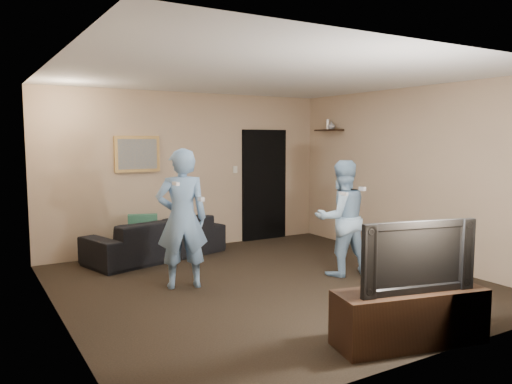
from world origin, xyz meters
TOP-DOWN VIEW (x-y plane):
  - ground at (0.00, 0.00)m, footprint 5.00×5.00m
  - ceiling at (0.00, 0.00)m, footprint 5.00×5.00m
  - wall_back at (0.00, 2.50)m, footprint 5.00×0.04m
  - wall_front at (0.00, -2.50)m, footprint 5.00×0.04m
  - wall_left at (-2.50, 0.00)m, footprint 0.04×5.00m
  - wall_right at (2.50, 0.00)m, footprint 0.04×5.00m
  - sofa at (-0.76, 2.07)m, footprint 2.30×1.38m
  - throw_pillow at (-0.97, 2.07)m, footprint 0.46×0.27m
  - painting_frame at (-0.90, 2.48)m, footprint 0.72×0.05m
  - painting_canvas at (-0.90, 2.45)m, footprint 0.62×0.01m
  - doorway at (1.45, 2.47)m, footprint 0.90×0.06m
  - light_switch at (0.85, 2.48)m, footprint 0.08×0.02m
  - wall_shelf at (2.39, 1.80)m, footprint 0.20×0.60m
  - shelf_vase at (2.39, 1.74)m, footprint 0.16×0.16m
  - shelf_figurine at (2.39, 1.83)m, footprint 0.06×0.06m
  - tv_console at (0.09, -2.22)m, footprint 1.45×0.75m
  - television at (0.09, -2.22)m, footprint 1.11×0.40m
  - wii_player_left at (-1.00, 0.44)m, footprint 0.72×0.57m
  - wii_player_right at (1.07, -0.12)m, footprint 0.85×0.72m

SIDE VIEW (x-z plane):
  - ground at x=0.00m, z-range 0.00..0.00m
  - tv_console at x=0.09m, z-range 0.00..0.50m
  - sofa at x=-0.76m, z-range 0.00..0.63m
  - throw_pillow at x=-0.97m, z-range 0.26..0.70m
  - wii_player_right at x=1.07m, z-range 0.00..1.56m
  - television at x=0.09m, z-range 0.50..1.13m
  - wii_player_left at x=-1.00m, z-range 0.00..1.72m
  - doorway at x=1.45m, z-range 0.00..2.00m
  - wall_back at x=0.00m, z-range 0.00..2.60m
  - wall_front at x=0.00m, z-range 0.00..2.60m
  - wall_left at x=-2.50m, z-range 0.00..2.60m
  - wall_right at x=2.50m, z-range 0.00..2.60m
  - light_switch at x=0.85m, z-range 1.24..1.36m
  - painting_frame at x=-0.90m, z-range 1.32..1.89m
  - painting_canvas at x=-0.90m, z-range 1.37..1.83m
  - wall_shelf at x=2.39m, z-range 1.98..2.00m
  - shelf_vase at x=2.39m, z-range 2.00..2.14m
  - shelf_figurine at x=2.39m, z-range 2.00..2.18m
  - ceiling at x=0.00m, z-range 2.58..2.62m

